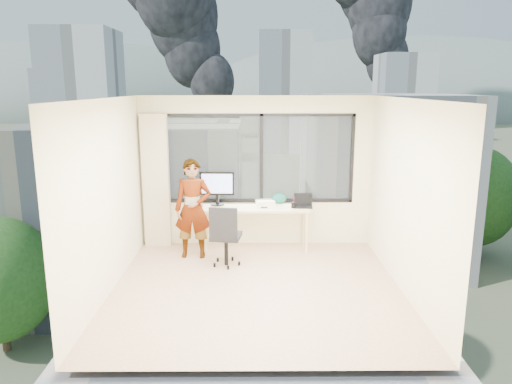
{
  "coord_description": "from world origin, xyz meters",
  "views": [
    {
      "loc": [
        -0.05,
        -6.25,
        2.76
      ],
      "look_at": [
        0.0,
        1.0,
        1.15
      ],
      "focal_mm": 33.67,
      "sensor_mm": 36.0,
      "label": 1
    }
  ],
  "objects_px": {
    "desk": "(256,228)",
    "monitor": "(217,188)",
    "laptop": "(303,201)",
    "person": "(193,209)",
    "handbag": "(279,198)",
    "game_console": "(265,202)",
    "chair": "(226,234)"
  },
  "relations": [
    {
      "from": "person",
      "to": "monitor",
      "type": "distance_m",
      "value": 0.66
    },
    {
      "from": "monitor",
      "to": "handbag",
      "type": "height_order",
      "value": "monitor"
    },
    {
      "from": "game_console",
      "to": "handbag",
      "type": "xyz_separation_m",
      "value": [
        0.25,
        0.03,
        0.06
      ]
    },
    {
      "from": "laptop",
      "to": "handbag",
      "type": "height_order",
      "value": "laptop"
    },
    {
      "from": "monitor",
      "to": "game_console",
      "type": "bearing_deg",
      "value": 5.64
    },
    {
      "from": "person",
      "to": "game_console",
      "type": "xyz_separation_m",
      "value": [
        1.18,
        0.55,
        -0.02
      ]
    },
    {
      "from": "desk",
      "to": "person",
      "type": "xyz_separation_m",
      "value": [
        -1.02,
        -0.38,
        0.44
      ]
    },
    {
      "from": "chair",
      "to": "handbag",
      "type": "height_order",
      "value": "chair"
    },
    {
      "from": "monitor",
      "to": "chair",
      "type": "bearing_deg",
      "value": -75.92
    },
    {
      "from": "desk",
      "to": "monitor",
      "type": "height_order",
      "value": "monitor"
    },
    {
      "from": "handbag",
      "to": "person",
      "type": "bearing_deg",
      "value": -164.5
    },
    {
      "from": "desk",
      "to": "handbag",
      "type": "bearing_deg",
      "value": 26.94
    },
    {
      "from": "chair",
      "to": "desk",
      "type": "bearing_deg",
      "value": 66.45
    },
    {
      "from": "chair",
      "to": "game_console",
      "type": "distance_m",
      "value": 1.17
    },
    {
      "from": "game_console",
      "to": "handbag",
      "type": "height_order",
      "value": "handbag"
    },
    {
      "from": "person",
      "to": "monitor",
      "type": "xyz_separation_m",
      "value": [
        0.36,
        0.5,
        0.23
      ]
    },
    {
      "from": "desk",
      "to": "game_console",
      "type": "distance_m",
      "value": 0.48
    },
    {
      "from": "desk",
      "to": "chair",
      "type": "relative_size",
      "value": 1.8
    },
    {
      "from": "desk",
      "to": "chair",
      "type": "height_order",
      "value": "chair"
    },
    {
      "from": "laptop",
      "to": "handbag",
      "type": "bearing_deg",
      "value": 150.91
    },
    {
      "from": "desk",
      "to": "person",
      "type": "relative_size",
      "value": 1.11
    },
    {
      "from": "person",
      "to": "laptop",
      "type": "relative_size",
      "value": 4.89
    },
    {
      "from": "person",
      "to": "laptop",
      "type": "distance_m",
      "value": 1.85
    },
    {
      "from": "laptop",
      "to": "handbag",
      "type": "relative_size",
      "value": 1.33
    },
    {
      "from": "person",
      "to": "handbag",
      "type": "xyz_separation_m",
      "value": [
        1.43,
        0.58,
        0.04
      ]
    },
    {
      "from": "chair",
      "to": "game_console",
      "type": "bearing_deg",
      "value": 63.97
    },
    {
      "from": "desk",
      "to": "laptop",
      "type": "height_order",
      "value": "laptop"
    },
    {
      "from": "desk",
      "to": "monitor",
      "type": "distance_m",
      "value": 0.95
    },
    {
      "from": "laptop",
      "to": "monitor",
      "type": "bearing_deg",
      "value": 177.75
    },
    {
      "from": "chair",
      "to": "laptop",
      "type": "height_order",
      "value": "chair"
    },
    {
      "from": "monitor",
      "to": "laptop",
      "type": "distance_m",
      "value": 1.48
    },
    {
      "from": "desk",
      "to": "handbag",
      "type": "distance_m",
      "value": 0.66
    }
  ]
}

